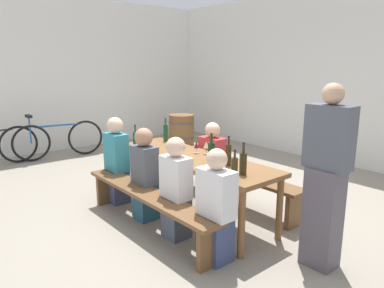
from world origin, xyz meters
The scene contains 22 objects.
ground_plane centered at (0.00, 0.00, 0.00)m, with size 24.00×24.00×0.00m, color gray.
back_wall centered at (0.00, 3.68, 1.60)m, with size 14.00×0.20×3.20m, color silver.
side_wall centered at (-4.54, 0.00, 1.60)m, with size 0.20×7.75×3.20m, color silver.
tasting_table centered at (0.00, 0.00, 0.67)m, with size 2.33×0.71×0.75m.
bench_near centered at (0.00, -0.65, 0.36)m, with size 2.23×0.30×0.45m.
bench_far centered at (0.00, 0.65, 0.36)m, with size 2.23×0.30×0.45m.
wine_bottle_0 centered at (-0.90, 0.26, 0.88)m, with size 0.07×0.07×0.33m.
wine_bottle_1 centered at (0.88, -0.07, 0.87)m, with size 0.07×0.07×0.33m.
wine_bottle_2 centered at (0.56, 0.05, 0.88)m, with size 0.06×0.06×0.33m.
wine_bottle_3 centered at (-0.87, -0.26, 0.86)m, with size 0.07×0.07×0.30m.
wine_bottle_4 centered at (0.91, -0.23, 0.86)m, with size 0.06×0.06×0.29m.
wine_bottle_5 centered at (0.36, -0.02, 0.87)m, with size 0.08×0.08×0.34m.
wine_glass_0 centered at (-0.07, 0.13, 0.85)m, with size 0.06×0.06×0.15m.
wine_glass_1 centered at (0.04, 0.19, 0.86)m, with size 0.07×0.07×0.16m.
seated_guest_near_0 centered at (-0.96, -0.50, 0.56)m, with size 0.34×0.24×1.16m.
seated_guest_near_1 centered at (-0.27, -0.50, 0.55)m, with size 0.32×0.24×1.12m.
seated_guest_near_2 centered at (0.34, -0.50, 0.53)m, with size 0.33×0.24×1.10m.
seated_guest_near_3 centered at (0.95, -0.50, 0.52)m, with size 0.36×0.24×1.10m.
seated_guest_far_0 centered at (-0.18, 0.50, 0.52)m, with size 0.35×0.24×1.09m.
standing_host centered at (1.63, 0.19, 0.81)m, with size 0.39×0.24×1.68m.
wine_barrel centered at (-3.20, 2.35, 0.34)m, with size 0.61×0.61×0.69m.
parked_bicycle_0 centered at (-3.79, -0.27, 0.37)m, with size 0.30×1.72×0.90m.
Camera 1 is at (3.18, -2.66, 1.84)m, focal length 33.45 mm.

